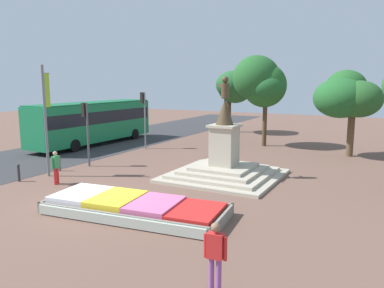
{
  "coord_description": "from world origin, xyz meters",
  "views": [
    {
      "loc": [
        10.26,
        -11.01,
        4.89
      ],
      "look_at": [
        2.19,
        4.13,
        2.03
      ],
      "focal_mm": 35.0,
      "sensor_mm": 36.0,
      "label": 1
    }
  ],
  "objects_px": {
    "city_bus": "(93,120)",
    "pedestrian_with_handbag": "(215,252)",
    "traffic_light_mid_block": "(86,122)",
    "banner_pole": "(46,118)",
    "kerb_bollard_north": "(60,163)",
    "flower_planter": "(132,207)",
    "traffic_light_far_corner": "(144,110)",
    "statue_monument": "(224,162)",
    "kerb_bollard_mid_b": "(19,172)",
    "pedestrian_near_planter": "(56,165)"
  },
  "relations": [
    {
      "from": "statue_monument",
      "to": "pedestrian_near_planter",
      "type": "relative_size",
      "value": 3.4
    },
    {
      "from": "traffic_light_mid_block",
      "to": "kerb_bollard_mid_b",
      "type": "xyz_separation_m",
      "value": [
        -0.54,
        -4.22,
        -2.13
      ]
    },
    {
      "from": "flower_planter",
      "to": "traffic_light_far_corner",
      "type": "distance_m",
      "value": 14.3
    },
    {
      "from": "kerb_bollard_north",
      "to": "traffic_light_mid_block",
      "type": "bearing_deg",
      "value": 74.24
    },
    {
      "from": "traffic_light_mid_block",
      "to": "pedestrian_with_handbag",
      "type": "height_order",
      "value": "traffic_light_mid_block"
    },
    {
      "from": "pedestrian_with_handbag",
      "to": "pedestrian_near_planter",
      "type": "height_order",
      "value": "pedestrian_with_handbag"
    },
    {
      "from": "kerb_bollard_mid_b",
      "to": "traffic_light_mid_block",
      "type": "bearing_deg",
      "value": 82.67
    },
    {
      "from": "flower_planter",
      "to": "city_bus",
      "type": "height_order",
      "value": "city_bus"
    },
    {
      "from": "city_bus",
      "to": "kerb_bollard_mid_b",
      "type": "relative_size",
      "value": 12.88
    },
    {
      "from": "statue_monument",
      "to": "traffic_light_mid_block",
      "type": "relative_size",
      "value": 1.49
    },
    {
      "from": "traffic_light_far_corner",
      "to": "city_bus",
      "type": "xyz_separation_m",
      "value": [
        -4.57,
        -0.37,
        -0.96
      ]
    },
    {
      "from": "flower_planter",
      "to": "traffic_light_mid_block",
      "type": "bearing_deg",
      "value": 143.62
    },
    {
      "from": "traffic_light_mid_block",
      "to": "kerb_bollard_mid_b",
      "type": "height_order",
      "value": "traffic_light_mid_block"
    },
    {
      "from": "traffic_light_mid_block",
      "to": "pedestrian_near_planter",
      "type": "relative_size",
      "value": 2.29
    },
    {
      "from": "flower_planter",
      "to": "pedestrian_with_handbag",
      "type": "bearing_deg",
      "value": -34.19
    },
    {
      "from": "traffic_light_mid_block",
      "to": "pedestrian_near_planter",
      "type": "xyz_separation_m",
      "value": [
        1.5,
        -3.7,
        -1.66
      ]
    },
    {
      "from": "traffic_light_mid_block",
      "to": "banner_pole",
      "type": "xyz_separation_m",
      "value": [
        -0.11,
        -2.74,
        0.45
      ]
    },
    {
      "from": "kerb_bollard_mid_b",
      "to": "flower_planter",
      "type": "bearing_deg",
      "value": -8.16
    },
    {
      "from": "traffic_light_far_corner",
      "to": "banner_pole",
      "type": "height_order",
      "value": "banner_pole"
    },
    {
      "from": "traffic_light_mid_block",
      "to": "traffic_light_far_corner",
      "type": "relative_size",
      "value": 0.89
    },
    {
      "from": "traffic_light_mid_block",
      "to": "pedestrian_near_planter",
      "type": "distance_m",
      "value": 4.33
    },
    {
      "from": "traffic_light_mid_block",
      "to": "pedestrian_near_planter",
      "type": "height_order",
      "value": "traffic_light_mid_block"
    },
    {
      "from": "traffic_light_mid_block",
      "to": "banner_pole",
      "type": "bearing_deg",
      "value": -92.38
    },
    {
      "from": "statue_monument",
      "to": "traffic_light_far_corner",
      "type": "xyz_separation_m",
      "value": [
        -8.58,
        5.08,
        2.08
      ]
    },
    {
      "from": "statue_monument",
      "to": "banner_pole",
      "type": "bearing_deg",
      "value": -153.65
    },
    {
      "from": "pedestrian_with_handbag",
      "to": "kerb_bollard_mid_b",
      "type": "relative_size",
      "value": 1.94
    },
    {
      "from": "banner_pole",
      "to": "pedestrian_near_planter",
      "type": "xyz_separation_m",
      "value": [
        1.61,
        -0.96,
        -2.11
      ]
    },
    {
      "from": "traffic_light_far_corner",
      "to": "kerb_bollard_north",
      "type": "bearing_deg",
      "value": -90.01
    },
    {
      "from": "city_bus",
      "to": "pedestrian_with_handbag",
      "type": "bearing_deg",
      "value": -40.53
    },
    {
      "from": "traffic_light_mid_block",
      "to": "kerb_bollard_north",
      "type": "xyz_separation_m",
      "value": [
        -0.48,
        -1.69,
        -2.13
      ]
    },
    {
      "from": "banner_pole",
      "to": "city_bus",
      "type": "bearing_deg",
      "value": 119.32
    },
    {
      "from": "city_bus",
      "to": "kerb_bollard_north",
      "type": "xyz_separation_m",
      "value": [
        4.57,
        -7.73,
        -1.46
      ]
    },
    {
      "from": "traffic_light_far_corner",
      "to": "kerb_bollard_north",
      "type": "distance_m",
      "value": 8.45
    },
    {
      "from": "traffic_light_far_corner",
      "to": "kerb_bollard_mid_b",
      "type": "xyz_separation_m",
      "value": [
        -0.07,
        -10.63,
        -2.41
      ]
    },
    {
      "from": "pedestrian_near_planter",
      "to": "city_bus",
      "type": "bearing_deg",
      "value": 123.88
    },
    {
      "from": "pedestrian_with_handbag",
      "to": "kerb_bollard_north",
      "type": "relative_size",
      "value": 1.98
    },
    {
      "from": "flower_planter",
      "to": "traffic_light_far_corner",
      "type": "height_order",
      "value": "traffic_light_far_corner"
    },
    {
      "from": "pedestrian_with_handbag",
      "to": "banner_pole",
      "type": "bearing_deg",
      "value": 154.19
    },
    {
      "from": "statue_monument",
      "to": "pedestrian_near_planter",
      "type": "distance_m",
      "value": 8.31
    },
    {
      "from": "traffic_light_mid_block",
      "to": "pedestrian_with_handbag",
      "type": "relative_size",
      "value": 2.16
    },
    {
      "from": "kerb_bollard_north",
      "to": "statue_monument",
      "type": "bearing_deg",
      "value": 19.36
    },
    {
      "from": "statue_monument",
      "to": "flower_planter",
      "type": "bearing_deg",
      "value": -97.3
    },
    {
      "from": "banner_pole",
      "to": "pedestrian_near_planter",
      "type": "height_order",
      "value": "banner_pole"
    },
    {
      "from": "statue_monument",
      "to": "kerb_bollard_mid_b",
      "type": "height_order",
      "value": "statue_monument"
    },
    {
      "from": "city_bus",
      "to": "kerb_bollard_mid_b",
      "type": "distance_m",
      "value": 11.3
    },
    {
      "from": "statue_monument",
      "to": "traffic_light_mid_block",
      "type": "xyz_separation_m",
      "value": [
        -8.11,
        -1.33,
        1.8
      ]
    },
    {
      "from": "flower_planter",
      "to": "statue_monument",
      "type": "bearing_deg",
      "value": 82.7
    },
    {
      "from": "traffic_light_far_corner",
      "to": "kerb_bollard_north",
      "type": "xyz_separation_m",
      "value": [
        -0.0,
        -8.1,
        -2.41
      ]
    },
    {
      "from": "flower_planter",
      "to": "traffic_light_mid_block",
      "type": "height_order",
      "value": "traffic_light_mid_block"
    },
    {
      "from": "traffic_light_mid_block",
      "to": "kerb_bollard_north",
      "type": "distance_m",
      "value": 2.76
    }
  ]
}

